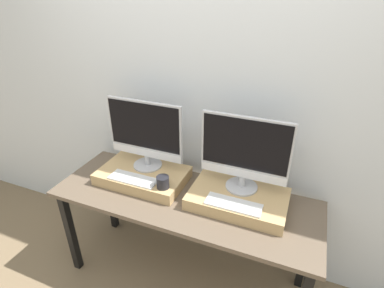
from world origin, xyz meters
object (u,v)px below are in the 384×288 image
(monitor_left, at_px, (145,133))
(keyboard_left, at_px, (133,179))
(monitor_right, at_px, (245,152))
(keyboard_right, at_px, (233,204))
(mug, at_px, (163,182))

(monitor_left, relative_size, keyboard_left, 1.63)
(monitor_right, relative_size, keyboard_right, 1.63)
(keyboard_left, relative_size, monitor_right, 0.61)
(keyboard_left, bearing_deg, monitor_left, 90.00)
(mug, bearing_deg, keyboard_right, -0.00)
(keyboard_right, bearing_deg, keyboard_left, 180.00)
(monitor_left, bearing_deg, keyboard_right, -15.61)
(monitor_left, height_order, keyboard_left, monitor_left)
(mug, relative_size, keyboard_right, 0.24)
(mug, relative_size, monitor_right, 0.15)
(monitor_left, distance_m, mug, 0.37)
(keyboard_left, distance_m, monitor_right, 0.76)
(monitor_right, bearing_deg, mug, -157.57)
(mug, bearing_deg, keyboard_left, -180.00)
(monitor_right, xyz_separation_m, keyboard_right, (0.00, -0.19, -0.25))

